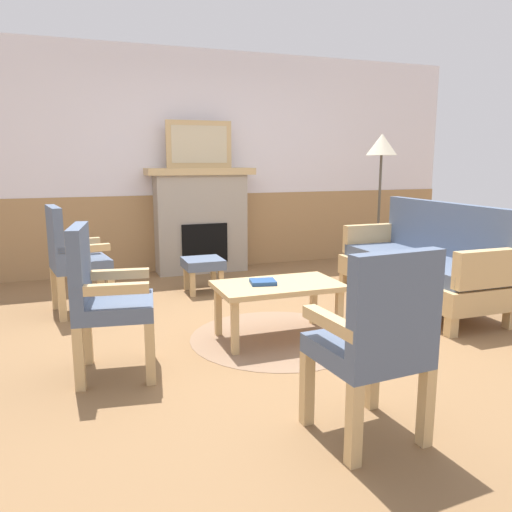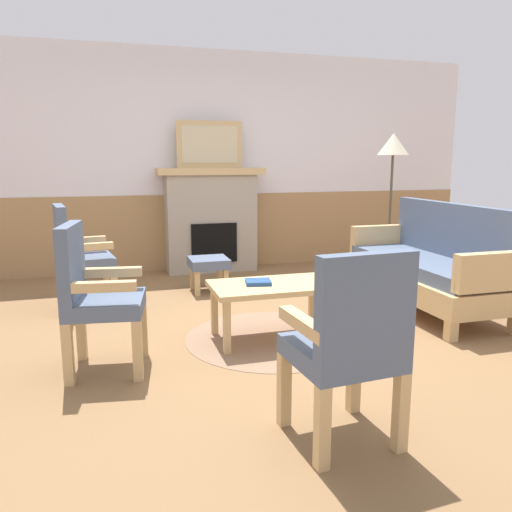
{
  "view_description": "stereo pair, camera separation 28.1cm",
  "coord_description": "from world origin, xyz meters",
  "px_view_note": "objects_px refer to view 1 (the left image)",
  "views": [
    {
      "loc": [
        -1.49,
        -3.74,
        1.38
      ],
      "look_at": [
        0.0,
        0.35,
        0.55
      ],
      "focal_mm": 35.61,
      "sensor_mm": 36.0,
      "label": 1
    },
    {
      "loc": [
        -1.22,
        -3.83,
        1.38
      ],
      "look_at": [
        0.0,
        0.35,
        0.55
      ],
      "focal_mm": 35.61,
      "sensor_mm": 36.0,
      "label": 2
    }
  ],
  "objects_px": {
    "footstool": "(203,266)",
    "armchair_near_fireplace": "(103,294)",
    "framed_picture": "(199,144)",
    "book_on_table": "(263,282)",
    "armchair_by_window_left": "(72,255)",
    "couch": "(422,264)",
    "armchair_front_left": "(376,338)",
    "coffee_table": "(278,290)",
    "fireplace": "(201,219)",
    "floor_lamp_by_couch": "(381,153)"
  },
  "relations": [
    {
      "from": "footstool",
      "to": "armchair_near_fireplace",
      "type": "relative_size",
      "value": 0.41
    },
    {
      "from": "framed_picture",
      "to": "book_on_table",
      "type": "height_order",
      "value": "framed_picture"
    },
    {
      "from": "armchair_by_window_left",
      "to": "footstool",
      "type": "bearing_deg",
      "value": 13.99
    },
    {
      "from": "armchair_near_fireplace",
      "to": "couch",
      "type": "bearing_deg",
      "value": 12.39
    },
    {
      "from": "couch",
      "to": "armchair_front_left",
      "type": "height_order",
      "value": "same"
    },
    {
      "from": "framed_picture",
      "to": "coffee_table",
      "type": "relative_size",
      "value": 0.83
    },
    {
      "from": "fireplace",
      "to": "armchair_by_window_left",
      "type": "height_order",
      "value": "fireplace"
    },
    {
      "from": "couch",
      "to": "armchair_near_fireplace",
      "type": "height_order",
      "value": "same"
    },
    {
      "from": "couch",
      "to": "book_on_table",
      "type": "xyz_separation_m",
      "value": [
        -1.76,
        -0.37,
        0.06
      ]
    },
    {
      "from": "framed_picture",
      "to": "armchair_near_fireplace",
      "type": "distance_m",
      "value": 3.29
    },
    {
      "from": "coffee_table",
      "to": "fireplace",
      "type": "bearing_deg",
      "value": 89.33
    },
    {
      "from": "book_on_table",
      "to": "floor_lamp_by_couch",
      "type": "bearing_deg",
      "value": 38.22
    },
    {
      "from": "framed_picture",
      "to": "armchair_front_left",
      "type": "bearing_deg",
      "value": -92.18
    },
    {
      "from": "footstool",
      "to": "armchair_front_left",
      "type": "bearing_deg",
      "value": -88.62
    },
    {
      "from": "framed_picture",
      "to": "book_on_table",
      "type": "xyz_separation_m",
      "value": [
        -0.14,
        -2.55,
        -1.1
      ]
    },
    {
      "from": "armchair_near_fireplace",
      "to": "armchair_front_left",
      "type": "relative_size",
      "value": 1.0
    },
    {
      "from": "couch",
      "to": "coffee_table",
      "type": "xyz_separation_m",
      "value": [
        -1.65,
        -0.39,
        -0.01
      ]
    },
    {
      "from": "armchair_by_window_left",
      "to": "armchair_front_left",
      "type": "bearing_deg",
      "value": -63.99
    },
    {
      "from": "footstool",
      "to": "floor_lamp_by_couch",
      "type": "bearing_deg",
      "value": 3.36
    },
    {
      "from": "armchair_by_window_left",
      "to": "armchair_near_fireplace",
      "type": "bearing_deg",
      "value": -83.33
    },
    {
      "from": "coffee_table",
      "to": "armchair_near_fireplace",
      "type": "relative_size",
      "value": 0.98
    },
    {
      "from": "couch",
      "to": "book_on_table",
      "type": "height_order",
      "value": "couch"
    },
    {
      "from": "framed_picture",
      "to": "armchair_front_left",
      "type": "height_order",
      "value": "framed_picture"
    },
    {
      "from": "couch",
      "to": "fireplace",
      "type": "bearing_deg",
      "value": 126.6
    },
    {
      "from": "framed_picture",
      "to": "footstool",
      "type": "xyz_separation_m",
      "value": [
        -0.23,
        -1.0,
        -1.28
      ]
    },
    {
      "from": "fireplace",
      "to": "framed_picture",
      "type": "xyz_separation_m",
      "value": [
        0.0,
        0.0,
        0.91
      ]
    },
    {
      "from": "coffee_table",
      "to": "floor_lamp_by_couch",
      "type": "xyz_separation_m",
      "value": [
        2.01,
        1.7,
        1.06
      ]
    },
    {
      "from": "armchair_near_fireplace",
      "to": "armchair_by_window_left",
      "type": "height_order",
      "value": "same"
    },
    {
      "from": "framed_picture",
      "to": "armchair_by_window_left",
      "type": "height_order",
      "value": "framed_picture"
    },
    {
      "from": "couch",
      "to": "coffee_table",
      "type": "bearing_deg",
      "value": -166.58
    },
    {
      "from": "floor_lamp_by_couch",
      "to": "framed_picture",
      "type": "bearing_deg",
      "value": 156.19
    },
    {
      "from": "framed_picture",
      "to": "armchair_near_fireplace",
      "type": "height_order",
      "value": "framed_picture"
    },
    {
      "from": "coffee_table",
      "to": "footstool",
      "type": "height_order",
      "value": "coffee_table"
    },
    {
      "from": "fireplace",
      "to": "couch",
      "type": "relative_size",
      "value": 0.72
    },
    {
      "from": "couch",
      "to": "floor_lamp_by_couch",
      "type": "height_order",
      "value": "floor_lamp_by_couch"
    },
    {
      "from": "coffee_table",
      "to": "armchair_front_left",
      "type": "bearing_deg",
      "value": -94.69
    },
    {
      "from": "fireplace",
      "to": "coffee_table",
      "type": "bearing_deg",
      "value": -90.67
    },
    {
      "from": "couch",
      "to": "armchair_by_window_left",
      "type": "bearing_deg",
      "value": 164.73
    },
    {
      "from": "floor_lamp_by_couch",
      "to": "armchair_by_window_left",
      "type": "bearing_deg",
      "value": -172.67
    },
    {
      "from": "fireplace",
      "to": "framed_picture",
      "type": "distance_m",
      "value": 0.91
    },
    {
      "from": "framed_picture",
      "to": "couch",
      "type": "xyz_separation_m",
      "value": [
        1.62,
        -2.18,
        -1.16
      ]
    },
    {
      "from": "couch",
      "to": "armchair_by_window_left",
      "type": "xyz_separation_m",
      "value": [
        -3.14,
        0.86,
        0.14
      ]
    },
    {
      "from": "fireplace",
      "to": "armchair_near_fireplace",
      "type": "height_order",
      "value": "fireplace"
    },
    {
      "from": "fireplace",
      "to": "armchair_near_fireplace",
      "type": "bearing_deg",
      "value": -115.33
    },
    {
      "from": "armchair_front_left",
      "to": "floor_lamp_by_couch",
      "type": "distance_m",
      "value": 3.99
    },
    {
      "from": "footstool",
      "to": "armchair_front_left",
      "type": "distance_m",
      "value": 3.12
    },
    {
      "from": "footstool",
      "to": "armchair_near_fireplace",
      "type": "height_order",
      "value": "armchair_near_fireplace"
    },
    {
      "from": "fireplace",
      "to": "footstool",
      "type": "distance_m",
      "value": 1.09
    },
    {
      "from": "couch",
      "to": "coffee_table",
      "type": "height_order",
      "value": "couch"
    },
    {
      "from": "fireplace",
      "to": "coffee_table",
      "type": "distance_m",
      "value": 2.59
    }
  ]
}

